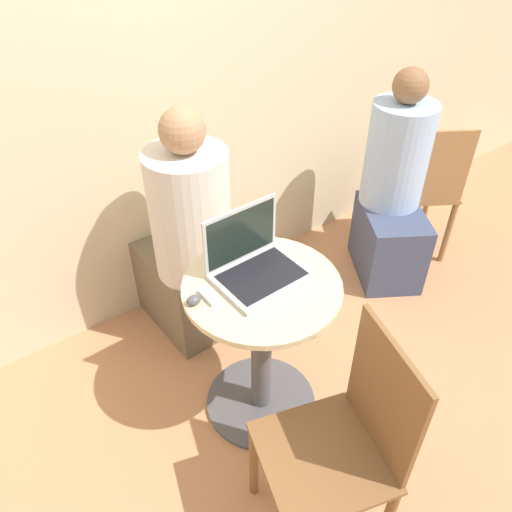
{
  "coord_description": "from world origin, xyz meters",
  "views": [
    {
      "loc": [
        -0.83,
        -1.13,
        2.0
      ],
      "look_at": [
        0.01,
        0.05,
        0.84
      ],
      "focal_mm": 35.0,
      "sensor_mm": 36.0,
      "label": 1
    }
  ],
  "objects_px": {
    "laptop": "(255,263)",
    "person_seated": "(188,249)",
    "cell_phone": "(210,296)",
    "chair_empty": "(342,446)"
  },
  "relations": [
    {
      "from": "cell_phone",
      "to": "chair_empty",
      "type": "distance_m",
      "value": 0.68
    },
    {
      "from": "laptop",
      "to": "person_seated",
      "type": "relative_size",
      "value": 0.28
    },
    {
      "from": "laptop",
      "to": "person_seated",
      "type": "distance_m",
      "value": 0.61
    },
    {
      "from": "laptop",
      "to": "cell_phone",
      "type": "height_order",
      "value": "laptop"
    },
    {
      "from": "person_seated",
      "to": "cell_phone",
      "type": "bearing_deg",
      "value": -109.63
    },
    {
      "from": "cell_phone",
      "to": "person_seated",
      "type": "relative_size",
      "value": 0.08
    },
    {
      "from": "chair_empty",
      "to": "person_seated",
      "type": "distance_m",
      "value": 1.18
    },
    {
      "from": "laptop",
      "to": "person_seated",
      "type": "height_order",
      "value": "person_seated"
    },
    {
      "from": "laptop",
      "to": "person_seated",
      "type": "xyz_separation_m",
      "value": [
        -0.01,
        0.55,
        -0.28
      ]
    },
    {
      "from": "cell_phone",
      "to": "laptop",
      "type": "bearing_deg",
      "value": 4.15
    }
  ]
}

